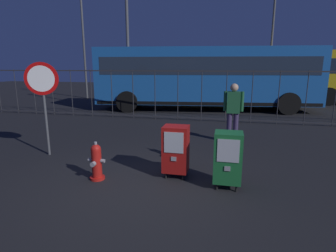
% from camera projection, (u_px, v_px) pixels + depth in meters
% --- Properties ---
extents(ground_plane, '(60.00, 60.00, 0.00)m').
position_uv_depth(ground_plane, '(137.00, 189.00, 4.80)').
color(ground_plane, black).
extents(fire_hydrant, '(0.33, 0.32, 0.75)m').
position_uv_depth(fire_hydrant, '(97.00, 162.00, 5.13)').
color(fire_hydrant, red).
rests_on(fire_hydrant, ground_plane).
extents(newspaper_box_primary, '(0.48, 0.42, 1.02)m').
position_uv_depth(newspaper_box_primary, '(176.00, 149.00, 5.21)').
color(newspaper_box_primary, black).
rests_on(newspaper_box_primary, ground_plane).
extents(newspaper_box_secondary, '(0.48, 0.42, 1.02)m').
position_uv_depth(newspaper_box_secondary, '(228.00, 157.00, 4.73)').
color(newspaper_box_secondary, black).
rests_on(newspaper_box_secondary, ground_plane).
extents(stop_sign, '(0.71, 0.31, 2.23)m').
position_uv_depth(stop_sign, '(43.00, 89.00, 6.30)').
color(stop_sign, '#4C4F54').
rests_on(stop_sign, ground_plane).
extents(pedestrian, '(0.55, 0.22, 1.67)m').
position_uv_depth(pedestrian, '(233.00, 110.00, 7.54)').
color(pedestrian, '#382D51').
rests_on(pedestrian, ground_plane).
extents(traffic_cone, '(0.36, 0.36, 0.53)m').
position_uv_depth(traffic_cone, '(169.00, 145.00, 6.58)').
color(traffic_cone, black).
rests_on(traffic_cone, ground_plane).
extents(fence_barrier, '(18.03, 0.04, 2.00)m').
position_uv_depth(fence_barrier, '(190.00, 95.00, 10.68)').
color(fence_barrier, '#2D2D33').
rests_on(fence_barrier, ground_plane).
extents(bus_near, '(10.73, 3.83, 3.00)m').
position_uv_depth(bus_near, '(205.00, 75.00, 13.31)').
color(bus_near, '#19519E').
rests_on(bus_near, ground_plane).
extents(bus_far, '(10.64, 3.31, 3.00)m').
position_uv_depth(bus_far, '(259.00, 73.00, 16.78)').
color(bus_far, gold).
rests_on(bus_far, ground_plane).
extents(street_light_near_left, '(0.32, 0.32, 7.29)m').
position_uv_depth(street_light_near_left, '(83.00, 34.00, 17.56)').
color(street_light_near_left, '#4C4F54').
rests_on(street_light_near_left, ground_plane).
extents(street_light_near_right, '(0.32, 0.32, 7.60)m').
position_uv_depth(street_light_near_right, '(127.00, 16.00, 12.19)').
color(street_light_near_right, '#4C4F54').
rests_on(street_light_near_right, ground_plane).
extents(street_light_far_left, '(0.32, 0.32, 7.95)m').
position_uv_depth(street_light_far_left, '(273.00, 26.00, 16.66)').
color(street_light_far_left, '#4C4F54').
rests_on(street_light_far_left, ground_plane).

